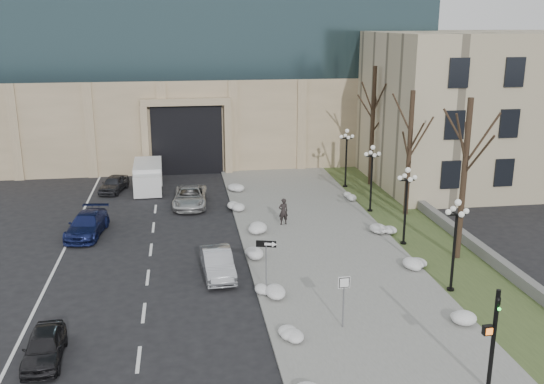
{
  "coord_description": "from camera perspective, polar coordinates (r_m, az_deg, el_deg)",
  "views": [
    {
      "loc": [
        -4.47,
        -19.66,
        12.85
      ],
      "look_at": [
        0.48,
        12.94,
        3.5
      ],
      "focal_mm": 40.0,
      "sensor_mm": 36.0,
      "label": 1
    }
  ],
  "objects": [
    {
      "name": "ground",
      "position": [
        23.91,
        3.68,
        -16.71
      ],
      "size": [
        160.0,
        160.0,
        0.0
      ],
      "primitive_type": "plane",
      "color": "black",
      "rests_on": "ground"
    },
    {
      "name": "sidewalk",
      "position": [
        36.88,
        4.41,
        -4.51
      ],
      "size": [
        9.0,
        40.0,
        0.12
      ],
      "primitive_type": "cube",
      "color": "gray",
      "rests_on": "ground"
    },
    {
      "name": "curb",
      "position": [
        36.17,
        -2.58,
        -4.88
      ],
      "size": [
        0.3,
        40.0,
        0.14
      ],
      "primitive_type": "cube",
      "color": "gray",
      "rests_on": "ground"
    },
    {
      "name": "grass_strip",
      "position": [
        38.81,
        13.83,
        -3.91
      ],
      "size": [
        4.0,
        40.0,
        0.1
      ],
      "primitive_type": "cube",
      "color": "#3B4C26",
      "rests_on": "ground"
    },
    {
      "name": "stone_wall",
      "position": [
        41.22,
        15.39,
        -2.41
      ],
      "size": [
        0.5,
        30.0,
        0.7
      ],
      "primitive_type": "cube",
      "color": "slate",
      "rests_on": "ground"
    },
    {
      "name": "classical_building",
      "position": [
        54.93,
        20.45,
        7.68
      ],
      "size": [
        22.0,
        18.12,
        12.0
      ],
      "color": "#BAAA8B",
      "rests_on": "ground"
    },
    {
      "name": "car_a",
      "position": [
        25.91,
        -20.66,
        -13.47
      ],
      "size": [
        1.6,
        3.64,
        1.22
      ],
      "primitive_type": "imported",
      "rotation": [
        0.0,
        0.0,
        0.05
      ],
      "color": "black",
      "rests_on": "ground"
    },
    {
      "name": "car_b",
      "position": [
        31.82,
        -5.14,
        -6.68
      ],
      "size": [
        1.72,
        4.32,
        1.4
      ],
      "primitive_type": "imported",
      "rotation": [
        0.0,
        0.0,
        0.06
      ],
      "color": "#A5A7AC",
      "rests_on": "ground"
    },
    {
      "name": "car_c",
      "position": [
        39.21,
        -17.01,
        -2.95
      ],
      "size": [
        2.55,
        5.01,
        1.39
      ],
      "primitive_type": "imported",
      "rotation": [
        0.0,
        0.0,
        -0.13
      ],
      "color": "navy",
      "rests_on": "ground"
    },
    {
      "name": "car_d",
      "position": [
        43.75,
        -7.71,
        -0.45
      ],
      "size": [
        2.63,
        5.13,
        1.39
      ],
      "primitive_type": "imported",
      "rotation": [
        0.0,
        0.0,
        -0.07
      ],
      "color": "#B4B4B4",
      "rests_on": "ground"
    },
    {
      "name": "car_e",
      "position": [
        48.63,
        -14.66,
        0.76
      ],
      "size": [
        2.39,
        4.0,
        1.27
      ],
      "primitive_type": "imported",
      "rotation": [
        0.0,
        0.0,
        -0.25
      ],
      "color": "#313136",
      "rests_on": "ground"
    },
    {
      "name": "pedestrian",
      "position": [
        39.08,
        1.07,
        -1.84
      ],
      "size": [
        0.7,
        0.53,
        1.74
      ],
      "primitive_type": "imported",
      "rotation": [
        0.0,
        0.0,
        3.33
      ],
      "color": "black",
      "rests_on": "sidewalk"
    },
    {
      "name": "box_truck",
      "position": [
        48.87,
        -11.59,
        1.41
      ],
      "size": [
        2.34,
        6.25,
        1.97
      ],
      "rotation": [
        0.0,
        0.0,
        0.03
      ],
      "color": "silver",
      "rests_on": "ground"
    },
    {
      "name": "one_way_sign",
      "position": [
        29.1,
        -0.23,
        -5.51
      ],
      "size": [
        1.01,
        0.45,
        2.74
      ],
      "rotation": [
        0.0,
        0.0,
        -0.27
      ],
      "color": "slate",
      "rests_on": "ground"
    },
    {
      "name": "keep_sign",
      "position": [
        26.17,
        6.78,
        -9.23
      ],
      "size": [
        0.53,
        0.08,
        2.46
      ],
      "rotation": [
        0.0,
        0.0,
        0.04
      ],
      "color": "slate",
      "rests_on": "ground"
    },
    {
      "name": "traffic_signal",
      "position": [
        23.14,
        20.0,
        -13.19
      ],
      "size": [
        0.68,
        0.91,
        4.01
      ],
      "rotation": [
        0.0,
        0.0,
        0.03
      ],
      "color": "black",
      "rests_on": "ground"
    },
    {
      "name": "snow_clump_b",
      "position": [
        25.85,
        1.77,
        -13.22
      ],
      "size": [
        1.1,
        1.6,
        0.36
      ],
      "primitive_type": "ellipsoid",
      "color": "white",
      "rests_on": "sidewalk"
    },
    {
      "name": "snow_clump_c",
      "position": [
        29.43,
        -0.39,
        -9.41
      ],
      "size": [
        1.1,
        1.6,
        0.36
      ],
      "primitive_type": "ellipsoid",
      "color": "white",
      "rests_on": "sidewalk"
    },
    {
      "name": "snow_clump_d",
      "position": [
        34.01,
        -1.51,
        -5.83
      ],
      "size": [
        1.1,
        1.6,
        0.36
      ],
      "primitive_type": "ellipsoid",
      "color": "white",
      "rests_on": "sidewalk"
    },
    {
      "name": "snow_clump_e",
      "position": [
        38.03,
        -1.89,
        -3.44
      ],
      "size": [
        1.1,
        1.6,
        0.36
      ],
      "primitive_type": "ellipsoid",
      "color": "white",
      "rests_on": "sidewalk"
    },
    {
      "name": "snow_clump_f",
      "position": [
        42.42,
        -3.15,
        -1.4
      ],
      "size": [
        1.1,
        1.6,
        0.36
      ],
      "primitive_type": "ellipsoid",
      "color": "white",
      "rests_on": "sidewalk"
    },
    {
      "name": "snow_clump_g",
      "position": [
        46.76,
        -3.49,
        0.23
      ],
      "size": [
        1.1,
        1.6,
        0.36
      ],
      "primitive_type": "ellipsoid",
      "color": "white",
      "rests_on": "sidewalk"
    },
    {
      "name": "snow_clump_h",
      "position": [
        28.14,
        17.88,
        -11.48
      ],
      "size": [
        1.1,
        1.6,
        0.36
      ],
      "primitive_type": "ellipsoid",
      "color": "white",
      "rests_on": "sidewalk"
    },
    {
      "name": "snow_clump_i",
      "position": [
        33.25,
        13.3,
        -6.79
      ],
      "size": [
        1.1,
        1.6,
        0.36
      ],
      "primitive_type": "ellipsoid",
      "color": "white",
      "rests_on": "sidewalk"
    },
    {
      "name": "snow_clump_j",
      "position": [
        38.68,
        10.29,
        -3.37
      ],
      "size": [
        1.1,
        1.6,
        0.36
      ],
      "primitive_type": "ellipsoid",
      "color": "white",
      "rests_on": "sidewalk"
    },
    {
      "name": "snow_clump_k",
      "position": [
        45.24,
        7.52,
        -0.42
      ],
      "size": [
        1.1,
        1.6,
        0.36
      ],
      "primitive_type": "ellipsoid",
      "color": "white",
      "rests_on": "sidewalk"
    },
    {
      "name": "lamppost_a",
      "position": [
        30.28,
        16.88,
        -3.71
      ],
      "size": [
        1.18,
        1.18,
        4.76
      ],
      "color": "black",
      "rests_on": "ground"
    },
    {
      "name": "lamppost_b",
      "position": [
        35.96,
        12.53,
        -0.33
      ],
      "size": [
        1.18,
        1.18,
        4.76
      ],
      "color": "black",
      "rests_on": "ground"
    },
    {
      "name": "lamppost_c",
      "position": [
        41.87,
        9.38,
        2.11
      ],
      "size": [
        1.18,
        1.18,
        4.76
      ],
      "color": "black",
      "rests_on": "ground"
    },
    {
      "name": "lamppost_d",
      "position": [
        47.94,
        7.02,
        3.94
      ],
      "size": [
        1.18,
        1.18,
        4.76
      ],
      "color": "black",
      "rests_on": "ground"
    },
    {
      "name": "tree_near",
      "position": [
        33.96,
        17.77,
        3.14
      ],
      "size": [
        3.2,
        3.2,
        9.0
      ],
      "color": "black",
      "rests_on": "ground"
    },
    {
      "name": "tree_mid",
      "position": [
        41.19,
        12.89,
        5.16
      ],
      "size": [
        3.2,
        3.2,
        8.5
      ],
      "color": "black",
      "rests_on": "ground"
    },
    {
      "name": "tree_far",
      "position": [
        48.52,
        9.51,
        7.68
      ],
      "size": [
        3.2,
        3.2,
        9.5
      ],
      "color": "black",
      "rests_on": "ground"
    }
  ]
}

